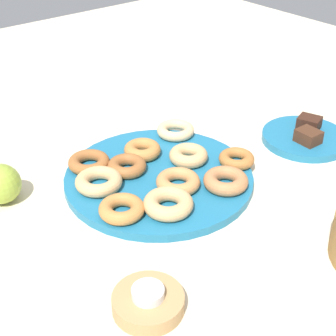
# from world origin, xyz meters

# --- Properties ---
(ground_plane) EXTENTS (2.40, 2.40, 0.00)m
(ground_plane) POSITION_xyz_m (0.00, 0.00, 0.00)
(ground_plane) COLOR beige
(donut_plate) EXTENTS (0.39, 0.39, 0.02)m
(donut_plate) POSITION_xyz_m (0.00, 0.00, 0.01)
(donut_plate) COLOR #1E6B93
(donut_plate) RESTS_ON ground_plane
(donut_0) EXTENTS (0.11, 0.11, 0.03)m
(donut_0) POSITION_xyz_m (-0.02, -0.08, 0.03)
(donut_0) COLOR #BC7A3D
(donut_0) RESTS_ON donut_plate
(donut_1) EXTENTS (0.11, 0.11, 0.02)m
(donut_1) POSITION_xyz_m (-0.14, -0.11, 0.03)
(donut_1) COLOR #EABC84
(donut_1) RESTS_ON donut_plate
(donut_2) EXTENTS (0.12, 0.12, 0.02)m
(donut_2) POSITION_xyz_m (0.10, -0.11, 0.03)
(donut_2) COLOR #995B2D
(donut_2) RESTS_ON donut_plate
(donut_3) EXTENTS (0.11, 0.11, 0.03)m
(donut_3) POSITION_xyz_m (0.12, -0.04, 0.03)
(donut_3) COLOR tan
(donut_3) RESTS_ON donut_plate
(donut_4) EXTENTS (0.10, 0.10, 0.03)m
(donut_4) POSITION_xyz_m (-0.08, 0.00, 0.03)
(donut_4) COLOR tan
(donut_4) RESTS_ON donut_plate
(donut_5) EXTENTS (0.08, 0.08, 0.03)m
(donut_5) POSITION_xyz_m (0.04, -0.05, 0.03)
(donut_5) COLOR #995B2D
(donut_5) RESTS_ON donut_plate
(donut_6) EXTENTS (0.09, 0.09, 0.03)m
(donut_6) POSITION_xyz_m (0.14, 0.06, 0.03)
(donut_6) COLOR #BC7A3D
(donut_6) RESTS_ON donut_plate
(donut_7) EXTENTS (0.12, 0.12, 0.03)m
(donut_7) POSITION_xyz_m (-0.07, 0.12, 0.03)
(donut_7) COLOR #B27547
(donut_7) RESTS_ON donut_plate
(donut_8) EXTENTS (0.11, 0.11, 0.03)m
(donut_8) POSITION_xyz_m (0.06, 0.11, 0.03)
(donut_8) COLOR tan
(donut_8) RESTS_ON donut_plate
(donut_9) EXTENTS (0.09, 0.09, 0.03)m
(donut_9) POSITION_xyz_m (-0.00, 0.06, 0.03)
(donut_9) COLOR #C6844C
(donut_9) RESTS_ON donut_plate
(donut_10) EXTENTS (0.09, 0.09, 0.02)m
(donut_10) POSITION_xyz_m (-0.15, 0.07, 0.03)
(donut_10) COLOR #AD6B33
(donut_10) RESTS_ON donut_plate
(cake_plate) EXTENTS (0.20, 0.20, 0.02)m
(cake_plate) POSITION_xyz_m (-0.37, 0.09, 0.01)
(cake_plate) COLOR #1E6B93
(cake_plate) RESTS_ON ground_plane
(brownie_near) EXTENTS (0.06, 0.06, 0.03)m
(brownie_near) POSITION_xyz_m (-0.40, 0.07, 0.03)
(brownie_near) COLOR #381E14
(brownie_near) RESTS_ON cake_plate
(brownie_far) EXTENTS (0.05, 0.05, 0.03)m
(brownie_far) POSITION_xyz_m (-0.35, 0.11, 0.03)
(brownie_far) COLOR #472819
(brownie_far) RESTS_ON cake_plate
(candle_holder) EXTENTS (0.11, 0.11, 0.03)m
(candle_holder) POSITION_xyz_m (0.23, 0.26, 0.01)
(candle_holder) COLOR tan
(candle_holder) RESTS_ON ground_plane
(tealight) EXTENTS (0.05, 0.05, 0.01)m
(tealight) POSITION_xyz_m (0.23, 0.26, 0.03)
(tealight) COLOR silver
(tealight) RESTS_ON candle_holder
(apple) EXTENTS (0.08, 0.08, 0.08)m
(apple) POSITION_xyz_m (0.28, -0.14, 0.04)
(apple) COLOR #93AD38
(apple) RESTS_ON ground_plane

